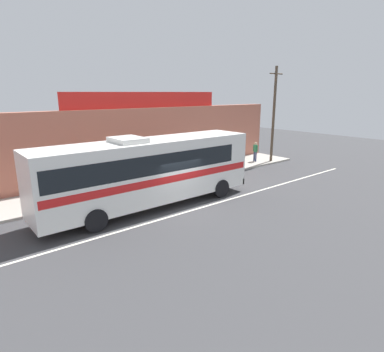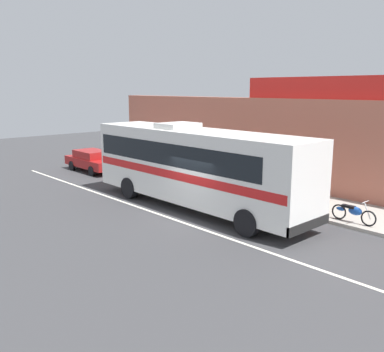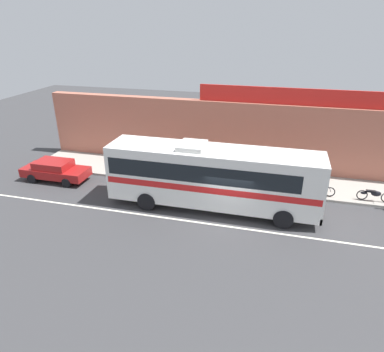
{
  "view_description": "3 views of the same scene",
  "coord_description": "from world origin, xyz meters",
  "px_view_note": "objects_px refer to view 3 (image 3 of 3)",
  "views": [
    {
      "loc": [
        -9.61,
        -12.82,
        5.88
      ],
      "look_at": [
        1.85,
        1.18,
        1.16
      ],
      "focal_mm": 30.1,
      "sensor_mm": 36.0,
      "label": 1
    },
    {
      "loc": [
        12.52,
        -11.68,
        5.33
      ],
      "look_at": [
        -1.7,
        1.36,
        1.35
      ],
      "focal_mm": 39.91,
      "sensor_mm": 36.0,
      "label": 2
    },
    {
      "loc": [
        2.22,
        -16.19,
        9.88
      ],
      "look_at": [
        -2.56,
        2.08,
        1.35
      ],
      "focal_mm": 32.31,
      "sensor_mm": 36.0,
      "label": 3
    }
  ],
  "objects_px": {
    "intercity_bus": "(211,174)",
    "parked_car": "(55,170)",
    "motorcycle_orange": "(319,189)",
    "motorcycle_red": "(374,194)"
  },
  "relations": [
    {
      "from": "intercity_bus",
      "to": "parked_car",
      "type": "distance_m",
      "value": 10.97
    },
    {
      "from": "parked_car",
      "to": "motorcycle_orange",
      "type": "relative_size",
      "value": 2.4
    },
    {
      "from": "motorcycle_red",
      "to": "intercity_bus",
      "type": "bearing_deg",
      "value": -162.46
    },
    {
      "from": "intercity_bus",
      "to": "motorcycle_red",
      "type": "xyz_separation_m",
      "value": [
        9.19,
        2.9,
        -1.5
      ]
    },
    {
      "from": "parked_car",
      "to": "motorcycle_red",
      "type": "height_order",
      "value": "parked_car"
    },
    {
      "from": "intercity_bus",
      "to": "motorcycle_orange",
      "type": "bearing_deg",
      "value": 24.97
    },
    {
      "from": "motorcycle_orange",
      "to": "intercity_bus",
      "type": "bearing_deg",
      "value": -155.03
    },
    {
      "from": "motorcycle_orange",
      "to": "motorcycle_red",
      "type": "bearing_deg",
      "value": 1.1
    },
    {
      "from": "motorcycle_red",
      "to": "motorcycle_orange",
      "type": "height_order",
      "value": "same"
    },
    {
      "from": "parked_car",
      "to": "motorcycle_red",
      "type": "relative_size",
      "value": 2.27
    }
  ]
}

